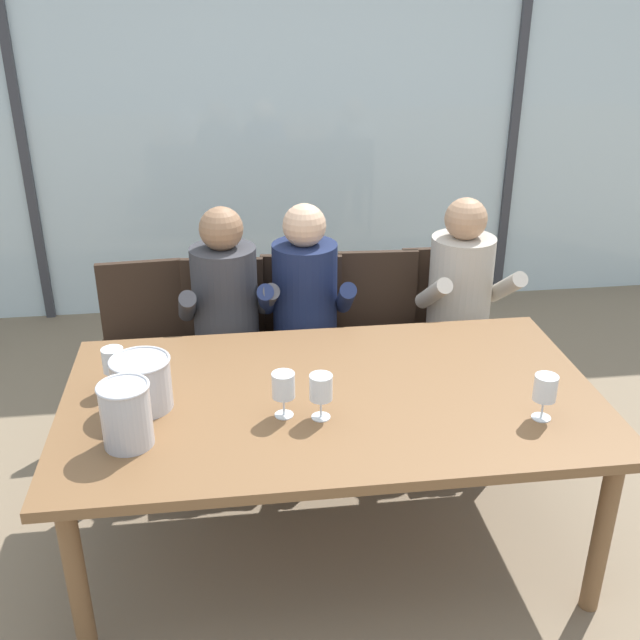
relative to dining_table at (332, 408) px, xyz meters
name	(u,v)px	position (x,y,z in m)	size (l,w,h in m)	color
ground	(305,416)	(0.00, 1.00, -0.66)	(14.00, 14.00, 0.00)	#847056
window_glass_panel	(277,123)	(0.00, 2.56, 0.64)	(7.25, 0.03, 2.60)	silver
window_mullion_left	(21,130)	(-1.63, 2.54, 0.64)	(0.06, 0.06, 2.60)	#38383D
window_mullion_right	(514,118)	(1.63, 2.54, 0.64)	(0.06, 0.06, 2.60)	#38383D
hillside_vineyard	(255,106)	(0.00, 5.73, 0.26)	(13.25, 2.40, 1.84)	#477A38
dining_table	(332,408)	(0.00, 0.00, 0.00)	(2.05, 1.16, 0.73)	brown
chair_near_curtain	(144,337)	(-0.81, 1.01, -0.14)	(0.47, 0.47, 0.89)	#332319
chair_left_of_center	(223,334)	(-0.41, 1.00, -0.14)	(0.48, 0.48, 0.89)	#332319
chair_center	(302,330)	(-0.01, 1.00, -0.14)	(0.50, 0.50, 0.89)	#332319
chair_right_of_center	(379,325)	(0.40, 1.01, -0.14)	(0.46, 0.46, 0.89)	#332319
chair_near_window_right	(442,320)	(0.74, 1.02, -0.14)	(0.45, 0.45, 0.89)	#332319
person_charcoal_jacket	(228,315)	(-0.39, 0.85, 0.03)	(0.49, 0.63, 1.21)	#38383D
person_navy_polo	(306,311)	(0.00, 0.85, 0.03)	(0.48, 0.63, 1.21)	#192347
person_beige_jumper	(465,302)	(0.80, 0.85, 0.03)	(0.49, 0.63, 1.21)	#B7AD9E
ice_bucket_primary	(142,382)	(-0.71, -0.01, 0.17)	(0.22, 0.22, 0.20)	#B7B7BC
ice_bucket_secondary	(126,414)	(-0.74, -0.25, 0.18)	(0.18, 0.18, 0.23)	#B7B7BC
wine_glass_by_left_taster	(545,389)	(0.73, -0.27, 0.19)	(0.08, 0.08, 0.17)	silver
wine_glass_near_bucket	(321,389)	(-0.06, -0.16, 0.18)	(0.08, 0.08, 0.17)	silver
wine_glass_center_pour	(113,362)	(-0.82, 0.14, 0.18)	(0.08, 0.08, 0.17)	silver
wine_glass_by_right_taster	(283,387)	(-0.20, -0.13, 0.18)	(0.08, 0.08, 0.17)	silver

